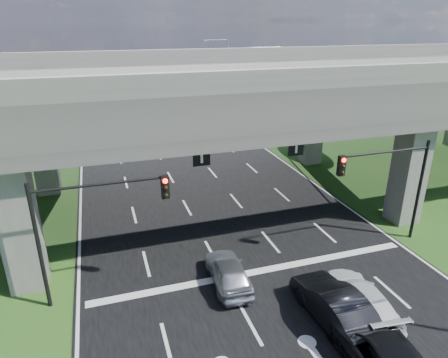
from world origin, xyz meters
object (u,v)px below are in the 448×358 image
signal_right (391,176)px  car_dark (335,305)px  streetlight_beyond (225,70)px  car_trailing (381,351)px  car_silver (228,271)px  car_white (359,299)px  streetlight_far (275,88)px  signal_left (89,217)px

signal_right → car_dark: 8.48m
streetlight_beyond → car_trailing: streetlight_beyond is taller
car_silver → car_dark: size_ratio=0.84×
car_white → car_trailing: (-1.08, -2.85, 0.06)m
signal_right → car_dark: (-6.16, -4.77, -3.35)m
streetlight_far → car_trailing: (-8.18, -27.54, -5.05)m
car_trailing → streetlight_far: bearing=-100.1°
streetlight_far → car_white: streetlight_far is taller
signal_left → car_dark: size_ratio=1.23×
streetlight_beyond → car_white: size_ratio=2.06×
streetlight_beyond → signal_left: bearing=-116.4°
streetlight_far → car_trailing: 29.17m
signal_right → streetlight_far: 20.25m
signal_right → signal_left: bearing=180.0°
streetlight_beyond → car_white: bearing=-99.9°
signal_right → car_dark: signal_right is taller
car_white → car_silver: bearing=-31.9°
car_silver → car_white: bearing=145.7°
car_dark → car_white: 1.35m
car_silver → signal_right: bearing=-171.2°
streetlight_beyond → car_trailing: (-8.18, -43.54, -5.05)m
signal_right → streetlight_beyond: (2.27, 36.06, 1.66)m
signal_left → car_dark: 11.14m
car_silver → signal_left: bearing=-5.7°
signal_right → car_silver: signal_right is taller
car_silver → car_trailing: bearing=122.9°
signal_left → car_silver: signal_left is taller
streetlight_far → streetlight_beyond: 16.00m
streetlight_far → car_white: size_ratio=2.06×
car_silver → car_dark: (3.46, -3.83, 0.10)m
streetlight_beyond → car_trailing: bearing=-100.6°
signal_left → streetlight_far: bearing=48.2°
signal_left → streetlight_beyond: (17.92, 36.06, 1.66)m
signal_right → signal_left: 15.65m
streetlight_beyond → car_white: streetlight_beyond is taller
signal_left → car_white: bearing=-23.2°
car_trailing → streetlight_beyond: bearing=-94.1°
signal_right → car_white: size_ratio=1.23×
signal_right → car_trailing: bearing=-128.3°
signal_right → signal_left: same height
car_trailing → car_white: bearing=-104.3°
streetlight_far → car_trailing: size_ratio=1.81×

